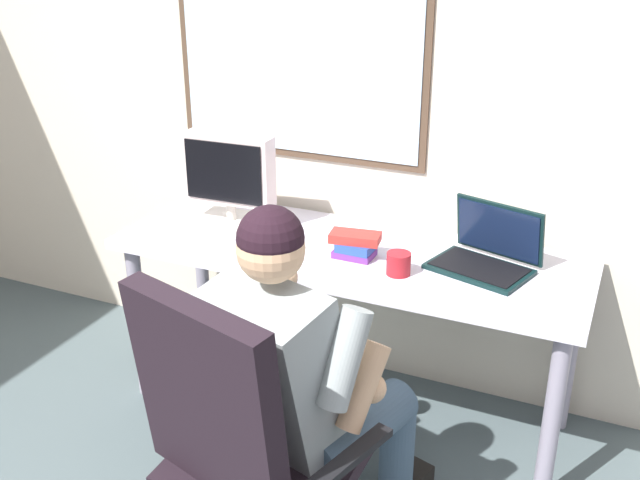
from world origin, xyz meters
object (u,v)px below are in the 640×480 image
desk (348,269)px  book_stack (355,244)px  office_chair (241,434)px  person_seated (303,374)px  wine_glass (262,225)px  coffee_mug (399,264)px  crt_monitor (229,175)px  laptop (488,251)px

desk → book_stack: 0.16m
office_chair → book_stack: size_ratio=5.23×
person_seated → wine_glass: (-0.43, 0.55, 0.21)m
book_stack → coffee_mug: size_ratio=2.28×
office_chair → book_stack: office_chair is taller
book_stack → desk: bearing=132.8°
desk → person_seated: size_ratio=1.51×
desk → person_seated: 0.71m
crt_monitor → coffee_mug: size_ratio=4.37×
office_chair → coffee_mug: office_chair is taller
desk → crt_monitor: (-0.54, 0.04, 0.30)m
laptop → wine_glass: (-0.82, -0.21, 0.04)m
crt_monitor → coffee_mug: crt_monitor is taller
laptop → book_stack: (-0.47, -0.12, -0.01)m
crt_monitor → laptop: size_ratio=0.94×
desk → wine_glass: wine_glass is taller
laptop → book_stack: 0.49m
desk → laptop: laptop is taller
office_chair → wine_glass: 0.93m
crt_monitor → laptop: (1.07, 0.02, -0.15)m
office_chair → person_seated: size_ratio=0.86×
desk → coffee_mug: bearing=-28.6°
person_seated → book_stack: (-0.08, 0.64, 0.16)m
person_seated → laptop: bearing=63.0°
crt_monitor → coffee_mug: 0.83m
wine_glass → book_stack: wine_glass is taller
desk → laptop: 0.55m
wine_glass → crt_monitor: bearing=142.9°
wine_glass → person_seated: bearing=-52.2°
book_stack → office_chair: bearing=-89.0°
book_stack → coffee_mug: book_stack is taller
office_chair → laptop: size_ratio=2.56×
crt_monitor → wine_glass: size_ratio=2.63×
office_chair → book_stack: bearing=91.0°
coffee_mug → book_stack: bearing=157.9°
wine_glass → coffee_mug: 0.55m
crt_monitor → desk: bearing=-4.4°
crt_monitor → wine_glass: crt_monitor is taller
person_seated → laptop: person_seated is taller
coffee_mug → desk: bearing=151.4°
office_chair → crt_monitor: bearing=121.3°
office_chair → coffee_mug: bearing=77.7°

